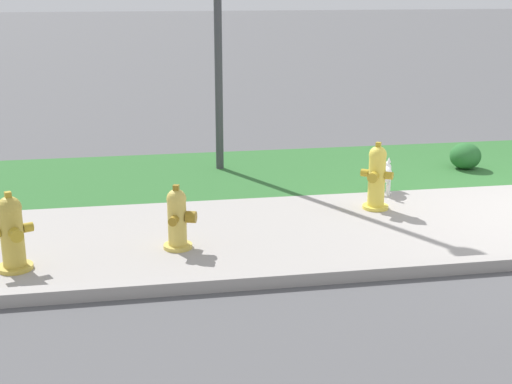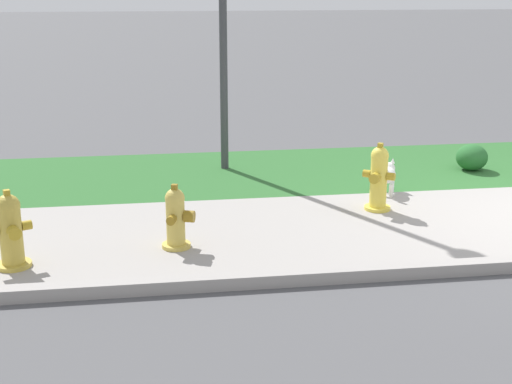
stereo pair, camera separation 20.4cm
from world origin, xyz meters
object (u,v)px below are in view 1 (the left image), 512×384
Objects in this scene: fire_hydrant_at_driveway at (377,177)px; shrub_bush_mid_verge at (465,156)px; small_white_dog at (385,174)px; fire_hydrant_mid_block at (12,233)px; fire_hydrant_by_grass_verge at (178,219)px.

fire_hydrant_at_driveway is 1.83× the size of shrub_bush_mid_verge.
shrub_bush_mid_verge is (1.57, 0.96, -0.06)m from small_white_dog.
fire_hydrant_at_driveway is at bearing 174.26° from small_white_dog.
fire_hydrant_at_driveway reaches higher than fire_hydrant_mid_block.
fire_hydrant_by_grass_verge is at bearing 168.53° from fire_hydrant_mid_block.
fire_hydrant_by_grass_verge is 2.56m from fire_hydrant_at_driveway.
fire_hydrant_by_grass_verge is 1.51× the size of shrub_bush_mid_verge.
small_white_dog is at bearing 137.54° from fire_hydrant_by_grass_verge.
fire_hydrant_mid_block is 1.62× the size of small_white_dog.
fire_hydrant_by_grass_verge is 0.83× the size of fire_hydrant_at_driveway.
fire_hydrant_at_driveway is 0.75m from small_white_dog.
fire_hydrant_at_driveway is (3.94, 1.20, 0.03)m from fire_hydrant_mid_block.
fire_hydrant_mid_block reaches higher than small_white_dog.
fire_hydrant_by_grass_verge reaches higher than shrub_bush_mid_verge.
small_white_dog is at bearing -82.07° from fire_hydrant_at_driveway.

